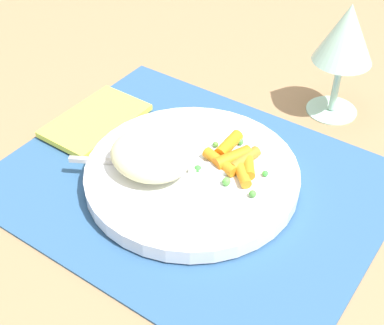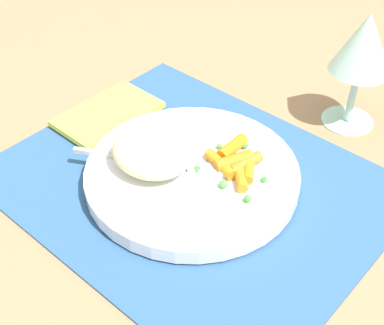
# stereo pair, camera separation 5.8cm
# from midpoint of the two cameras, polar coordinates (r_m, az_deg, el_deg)

# --- Properties ---
(ground_plane) EXTENTS (2.40, 2.40, 0.00)m
(ground_plane) POSITION_cam_midpoint_polar(r_m,az_deg,el_deg) (0.66, 2.52, -2.40)
(ground_plane) COLOR #997551
(placemat) EXTENTS (0.44, 0.36, 0.01)m
(placemat) POSITION_cam_midpoint_polar(r_m,az_deg,el_deg) (0.66, 2.53, -2.21)
(placemat) COLOR #2D5684
(placemat) RESTS_ON ground_plane
(plate) EXTENTS (0.25, 0.25, 0.02)m
(plate) POSITION_cam_midpoint_polar(r_m,az_deg,el_deg) (0.65, 2.56, -1.40)
(plate) COLOR white
(plate) RESTS_ON placemat
(rice_mound) EXTENTS (0.10, 0.09, 0.04)m
(rice_mound) POSITION_cam_midpoint_polar(r_m,az_deg,el_deg) (0.64, -1.63, 1.01)
(rice_mound) COLOR beige
(rice_mound) RESTS_ON plate
(carrot_portion) EXTENTS (0.08, 0.08, 0.02)m
(carrot_portion) POSITION_cam_midpoint_polar(r_m,az_deg,el_deg) (0.65, 7.16, -0.06)
(carrot_portion) COLOR orange
(carrot_portion) RESTS_ON plate
(pea_scatter) EXTENTS (0.09, 0.08, 0.01)m
(pea_scatter) POSITION_cam_midpoint_polar(r_m,az_deg,el_deg) (0.64, 6.46, -0.93)
(pea_scatter) COLOR #57B445
(pea_scatter) RESTS_ON plate
(fork) EXTENTS (0.17, 0.10, 0.01)m
(fork) POSITION_cam_midpoint_polar(r_m,az_deg,el_deg) (0.65, -0.25, -0.16)
(fork) COLOR silver
(fork) RESTS_ON plate
(wine_glass) EXTENTS (0.08, 0.08, 0.16)m
(wine_glass) POSITION_cam_midpoint_polar(r_m,az_deg,el_deg) (0.74, 19.64, 11.21)
(wine_glass) COLOR #B2E0CC
(wine_glass) RESTS_ON ground_plane
(napkin) EXTENTS (0.09, 0.14, 0.01)m
(napkin) POSITION_cam_midpoint_polar(r_m,az_deg,el_deg) (0.76, -6.55, 4.94)
(napkin) COLOR #EAE54C
(napkin) RESTS_ON placemat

